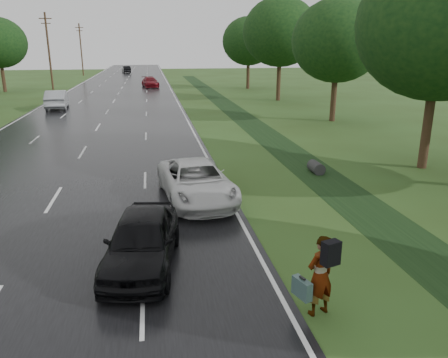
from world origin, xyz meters
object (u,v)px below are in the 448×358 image
pedestrian (320,275)px  silver_sedan (57,99)px  white_pickup (196,182)px  dark_sedan (142,240)px

pedestrian → silver_sedan: 37.92m
white_pickup → silver_sedan: 29.83m
silver_sedan → white_pickup: bearing=105.1°
white_pickup → silver_sedan: size_ratio=1.02×
white_pickup → dark_sedan: dark_sedan is taller
dark_sedan → silver_sedan: size_ratio=0.85×
white_pickup → dark_sedan: 5.42m
white_pickup → silver_sedan: (-10.36, 27.98, 0.12)m
pedestrian → dark_sedan: 4.83m
pedestrian → dark_sedan: pedestrian is taller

